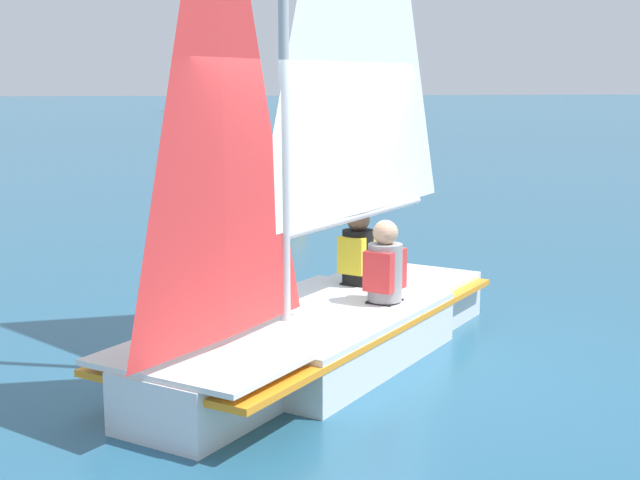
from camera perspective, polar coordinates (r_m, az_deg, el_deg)
name	(u,v)px	position (r m, az deg, el deg)	size (l,w,h in m)	color
ground_plane	(320,360)	(7.63, 0.00, -7.71)	(260.00, 260.00, 0.00)	#235675
sailboat_main	(324,250)	(7.45, 0.23, -0.65)	(4.10, 3.80, 6.06)	silver
sailor_helm	(385,282)	(7.76, 4.17, -2.68)	(0.43, 0.42, 1.16)	black
sailor_crew	(358,264)	(8.44, 2.44, -1.53)	(0.43, 0.42, 1.16)	black
motorboat_distant	(376,140)	(29.87, 3.59, 6.39)	(4.13, 2.96, 1.07)	maroon
treeline_shore	(211,71)	(61.74, -7.02, 10.71)	(20.42, 3.92, 7.35)	#143319
buoy_marker	(290,209)	(14.88, -1.94, 2.00)	(0.63, 0.63, 1.22)	orange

